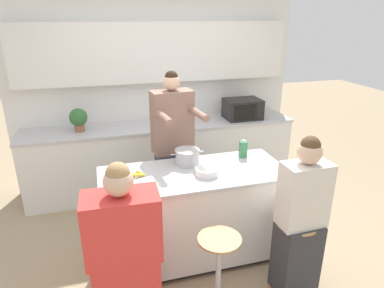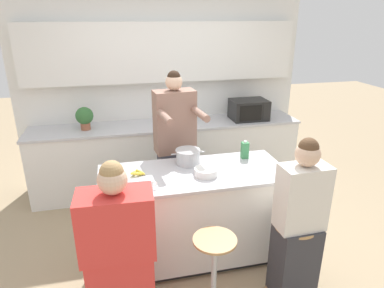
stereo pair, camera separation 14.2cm
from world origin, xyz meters
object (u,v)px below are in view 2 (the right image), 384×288
Objects in this scene: coffee_cup_near at (149,185)px; person_cooking at (175,154)px; bar_stool_rightmost at (291,259)px; person_seated_near at (298,229)px; bar_stool_leftmost at (125,285)px; cooking_pot at (188,157)px; bar_stool_center at (214,274)px; fruit_bowl at (206,172)px; microwave at (249,110)px; juice_carton at (245,150)px; banana_bunch at (137,173)px; kitchen_island at (194,215)px; person_wrapped_blanket at (119,256)px; potted_plant at (85,117)px.

person_cooking is at bearing 65.86° from coffee_cup_near.
person_seated_near reaches higher than bar_stool_rightmost.
cooking_pot is at bearing 51.30° from bar_stool_leftmost.
fruit_bowl reaches higher than bar_stool_center.
fruit_bowl is 0.55m from coffee_cup_near.
person_cooking is at bearing -143.63° from microwave.
banana_bunch is at bearing -171.92° from juice_carton.
bar_stool_leftmost is at bearing -122.73° from person_cooking.
coffee_cup_near is at bearing -151.26° from kitchen_island.
person_wrapped_blanket is (-1.41, -0.03, 0.31)m from bar_stool_rightmost.
juice_carton is 0.38× the size of microwave.
banana_bunch is at bearing 173.93° from kitchen_island.
person_seated_near reaches higher than microwave.
potted_plant is at bearing 100.47° from person_wrapped_blanket.
fruit_bowl reaches higher than banana_bunch.
juice_carton is at bearing 19.94° from kitchen_island.
kitchen_island is at bearing 133.73° from person_seated_near.
bar_stool_center is 0.78m from person_wrapped_blanket.
person_wrapped_blanket is at bearing -135.93° from kitchen_island.
bar_stool_leftmost is at bearing -80.95° from potted_plant.
potted_plant is at bearing 108.82° from coffee_cup_near.
person_seated_near is 4.42× the size of cooking_pot.
person_seated_near is at bearing -51.78° from potted_plant.
coffee_cup_near is (0.28, 0.45, 0.31)m from person_wrapped_blanket.
person_seated_near is (1.39, -0.04, 0.31)m from bar_stool_leftmost.
cooking_pot is (-0.71, 0.89, 0.33)m from person_seated_near.
bar_stool_rightmost is 0.47× the size of person_seated_near.
person_wrapped_blanket is 0.62m from coffee_cup_near.
kitchen_island is at bearing 46.29° from person_wrapped_blanket.
fruit_bowl is at bearing -148.66° from juice_carton.
fruit_bowl reaches higher than bar_stool_rightmost.
juice_carton is 0.63× the size of potted_plant.
person_seated_near is 9.49× the size of banana_bunch.
person_seated_near is at bearing 2.22° from person_wrapped_blanket.
banana_bunch is 2.17m from microwave.
potted_plant is (-1.13, 1.60, 0.13)m from fruit_bowl.
microwave is at bearing 52.67° from kitchen_island.
coffee_cup_near is 0.71× the size of banana_bunch.
kitchen_island is 0.73m from person_cooking.
person_seated_near is 0.97m from juice_carton.
person_wrapped_blanket is at bearing -128.39° from cooking_pot.
microwave reaches higher than bar_stool_rightmost.
person_seated_near reaches higher than banana_bunch.
fruit_bowl is (0.10, -0.28, -0.04)m from cooking_pot.
bar_stool_leftmost is 0.39× the size of person_cooking.
bar_stool_rightmost is at bearing 107.47° from person_seated_near.
juice_carton reaches higher than banana_bunch.
banana_bunch is at bearing -139.04° from microwave.
person_seated_near is 2.97× the size of microwave.
coffee_cup_near is (-1.13, 0.43, 0.62)m from bar_stool_rightmost.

